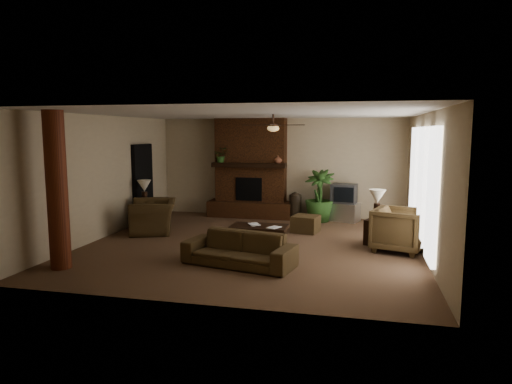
% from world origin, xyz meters
% --- Properties ---
extents(room_shell, '(7.00, 7.00, 7.00)m').
position_xyz_m(room_shell, '(0.00, 0.00, 1.40)').
color(room_shell, brown).
rests_on(room_shell, ground).
extents(fireplace, '(2.40, 0.70, 2.80)m').
position_xyz_m(fireplace, '(-0.80, 3.22, 1.16)').
color(fireplace, '#542D16').
rests_on(fireplace, ground).
extents(windows, '(0.08, 3.65, 2.35)m').
position_xyz_m(windows, '(3.45, 0.20, 1.35)').
color(windows, white).
rests_on(windows, ground).
extents(log_column, '(0.36, 0.36, 2.80)m').
position_xyz_m(log_column, '(-2.95, -2.40, 1.40)').
color(log_column, maroon).
rests_on(log_column, ground).
extents(doorway, '(0.10, 1.00, 2.10)m').
position_xyz_m(doorway, '(-3.44, 1.80, 1.05)').
color(doorway, black).
rests_on(doorway, ground).
extents(ceiling_fan, '(1.35, 1.35, 0.37)m').
position_xyz_m(ceiling_fan, '(0.40, 0.30, 2.53)').
color(ceiling_fan, '#321F16').
rests_on(ceiling_fan, ceiling).
extents(sofa, '(2.12, 1.02, 0.80)m').
position_xyz_m(sofa, '(0.12, -1.52, 0.40)').
color(sofa, '#48371F').
rests_on(sofa, ground).
extents(armchair_left, '(1.17, 1.40, 1.05)m').
position_xyz_m(armchair_left, '(-2.61, 0.66, 0.53)').
color(armchair_left, '#48371F').
rests_on(armchair_left, ground).
extents(armchair_right, '(1.14, 1.18, 0.99)m').
position_xyz_m(armchair_right, '(3.05, 0.14, 0.49)').
color(armchair_right, '#48371F').
rests_on(armchair_right, ground).
extents(coffee_table, '(1.20, 0.70, 0.43)m').
position_xyz_m(coffee_table, '(0.16, -0.01, 0.37)').
color(coffee_table, black).
rests_on(coffee_table, ground).
extents(ottoman, '(0.71, 0.71, 0.40)m').
position_xyz_m(ottoman, '(0.99, 1.52, 0.20)').
color(ottoman, '#48371F').
rests_on(ottoman, ground).
extents(tv_stand, '(0.97, 0.76, 0.50)m').
position_xyz_m(tv_stand, '(1.82, 3.15, 0.25)').
color(tv_stand, silver).
rests_on(tv_stand, ground).
extents(tv, '(0.73, 0.63, 0.52)m').
position_xyz_m(tv, '(1.84, 3.11, 0.76)').
color(tv, '#373739').
rests_on(tv, tv_stand).
extents(floor_vase, '(0.34, 0.34, 0.77)m').
position_xyz_m(floor_vase, '(0.52, 3.02, 0.43)').
color(floor_vase, black).
rests_on(floor_vase, ground).
extents(floor_plant, '(1.04, 1.53, 0.79)m').
position_xyz_m(floor_plant, '(1.18, 2.93, 0.39)').
color(floor_plant, '#2C5120').
rests_on(floor_plant, ground).
extents(side_table_left, '(0.52, 0.52, 0.55)m').
position_xyz_m(side_table_left, '(-3.15, 1.35, 0.28)').
color(side_table_left, black).
rests_on(side_table_left, ground).
extents(lamp_left, '(0.38, 0.38, 0.65)m').
position_xyz_m(lamp_left, '(-3.15, 1.30, 1.00)').
color(lamp_left, '#321F16').
rests_on(lamp_left, side_table_left).
extents(side_table_right, '(0.66, 0.66, 0.55)m').
position_xyz_m(side_table_right, '(2.67, 0.62, 0.28)').
color(side_table_right, black).
rests_on(side_table_right, ground).
extents(lamp_right, '(0.44, 0.44, 0.65)m').
position_xyz_m(lamp_right, '(2.62, 0.63, 1.00)').
color(lamp_right, '#321F16').
rests_on(lamp_right, side_table_right).
extents(mantel_plant, '(0.47, 0.50, 0.33)m').
position_xyz_m(mantel_plant, '(-1.60, 2.99, 1.72)').
color(mantel_plant, '#2C5120').
rests_on(mantel_plant, fireplace).
extents(mantel_vase, '(0.27, 0.28, 0.22)m').
position_xyz_m(mantel_vase, '(0.03, 3.01, 1.67)').
color(mantel_vase, brown).
rests_on(mantel_vase, fireplace).
extents(book_a, '(0.20, 0.13, 0.29)m').
position_xyz_m(book_a, '(-0.05, -0.03, 0.57)').
color(book_a, '#999999').
rests_on(book_a, coffee_table).
extents(book_b, '(0.20, 0.11, 0.29)m').
position_xyz_m(book_b, '(0.42, -0.14, 0.58)').
color(book_b, '#999999').
rests_on(book_b, coffee_table).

